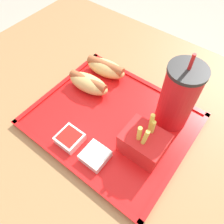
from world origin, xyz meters
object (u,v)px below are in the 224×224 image
at_px(hot_dog_near, 88,83).
at_px(sauce_cup_ketchup, 70,138).
at_px(hot_dog_far, 106,68).
at_px(fries_carton, 144,143).
at_px(soda_cup, 178,97).
at_px(sauce_cup_mayo, 95,156).

height_order(hot_dog_near, sauce_cup_ketchup, hot_dog_near).
xyz_separation_m(hot_dog_far, fries_carton, (0.22, -0.14, 0.01)).
bearing_deg(hot_dog_near, sauce_cup_ketchup, -64.17).
height_order(soda_cup, fries_carton, soda_cup).
relative_size(soda_cup, sauce_cup_ketchup, 3.74).
relative_size(fries_carton, sauce_cup_ketchup, 2.04).
relative_size(fries_carton, sauce_cup_mayo, 2.04).
bearing_deg(fries_carton, hot_dog_near, 163.18).
bearing_deg(hot_dog_far, soda_cup, -6.85).
height_order(soda_cup, sauce_cup_ketchup, soda_cup).
height_order(hot_dog_far, sauce_cup_ketchup, hot_dog_far).
height_order(soda_cup, hot_dog_near, soda_cup).
xyz_separation_m(hot_dog_near, fries_carton, (0.22, -0.07, 0.01)).
xyz_separation_m(hot_dog_far, hot_dog_near, (0.00, -0.07, -0.00)).
relative_size(hot_dog_far, sauce_cup_ketchup, 2.30).
xyz_separation_m(soda_cup, hot_dog_near, (-0.23, -0.05, -0.06)).
bearing_deg(fries_carton, soda_cup, 85.40).
xyz_separation_m(soda_cup, sauce_cup_ketchup, (-0.15, -0.20, -0.07)).
bearing_deg(sauce_cup_ketchup, hot_dog_far, 107.88).
height_order(fries_carton, sauce_cup_ketchup, fries_carton).
bearing_deg(hot_dog_near, soda_cup, 11.88).
distance_m(fries_carton, sauce_cup_mayo, 0.11).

